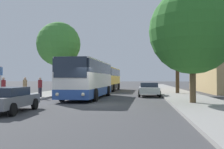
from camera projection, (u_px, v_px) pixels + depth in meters
ground_plane at (95, 104)px, 17.58m from camera, size 300.00×300.00×0.00m
sidewalk_right at (203, 105)px, 16.75m from camera, size 4.00×120.00×0.15m
bus_front at (88, 78)px, 23.11m from camera, size 3.04×10.86×3.27m
bus_middle at (108, 79)px, 37.93m from camera, size 2.83×11.15×3.21m
parked_car_left_curb at (8, 99)px, 13.40m from camera, size 2.07×4.37×1.29m
parked_car_right_near at (149, 89)px, 25.68m from camera, size 2.10×4.44×1.34m
bus_stop_sign at (1, 79)px, 18.96m from camera, size 0.08×0.45×2.47m
pedestrian_waiting_near at (3, 88)px, 20.54m from camera, size 0.36×0.36×1.70m
pedestrian_waiting_far at (25, 87)px, 23.02m from camera, size 0.36×0.36×1.72m
pedestrian_walking_back at (40, 87)px, 22.79m from camera, size 0.36×0.36×1.70m
tree_left_near at (59, 44)px, 31.07m from camera, size 5.19×5.19×8.30m
tree_left_far at (62, 49)px, 37.14m from camera, size 4.10×4.10×7.93m
tree_right_near at (193, 31)px, 17.37m from camera, size 5.76×5.76×7.64m
tree_right_mid at (177, 41)px, 28.75m from camera, size 4.38×4.38×7.89m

